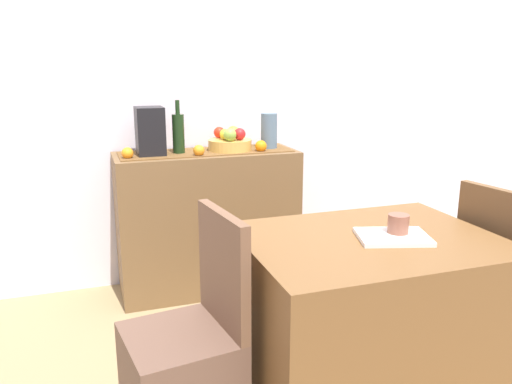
{
  "coord_description": "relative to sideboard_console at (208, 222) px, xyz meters",
  "views": [
    {
      "loc": [
        -0.88,
        -2.14,
        1.43
      ],
      "look_at": [
        -0.03,
        0.38,
        0.76
      ],
      "focal_mm": 36.04,
      "sensor_mm": 36.0,
      "label": 1
    }
  ],
  "objects": [
    {
      "name": "ceramic_vase",
      "position": [
        0.41,
        0.0,
        0.56
      ],
      "size": [
        0.1,
        0.1,
        0.23
      ],
      "primitive_type": "cylinder",
      "color": "slate",
      "rests_on": "sideboard_console"
    },
    {
      "name": "chair_near_window",
      "position": [
        -0.41,
        -1.33,
        -0.18
      ],
      "size": [
        0.45,
        0.45,
        0.9
      ],
      "color": "brown",
      "rests_on": "ground"
    },
    {
      "name": "orange_loose_near_bowl",
      "position": [
        0.32,
        -0.1,
        0.48
      ],
      "size": [
        0.07,
        0.07,
        0.07
      ],
      "primitive_type": "sphere",
      "color": "orange",
      "rests_on": "sideboard_console"
    },
    {
      "name": "fruit_bowl",
      "position": [
        0.15,
        0.0,
        0.49
      ],
      "size": [
        0.27,
        0.27,
        0.07
      ],
      "primitive_type": "cylinder",
      "color": "gold",
      "rests_on": "table_runner"
    },
    {
      "name": "sideboard_console",
      "position": [
        0.0,
        0.0,
        0.0
      ],
      "size": [
        1.12,
        0.42,
        0.9
      ],
      "primitive_type": "cube",
      "color": "brown",
      "rests_on": "ground"
    },
    {
      "name": "room_wall_rear",
      "position": [
        0.16,
        0.26,
        0.9
      ],
      "size": [
        6.4,
        0.06,
        2.7
      ],
      "primitive_type": "cube",
      "color": "silver",
      "rests_on": "ground"
    },
    {
      "name": "dining_table",
      "position": [
        0.37,
        -1.33,
        -0.08
      ],
      "size": [
        1.03,
        0.79,
        0.74
      ],
      "primitive_type": "cube",
      "color": "brown",
      "rests_on": "ground"
    },
    {
      "name": "open_book",
      "position": [
        0.44,
        -1.38,
        0.3
      ],
      "size": [
        0.33,
        0.28,
        0.02
      ],
      "primitive_type": "cube",
      "rotation": [
        0.0,
        0.0,
        -0.29
      ],
      "color": "white",
      "rests_on": "dining_table"
    },
    {
      "name": "apple_front",
      "position": [
        0.13,
        -0.07,
        0.56
      ],
      "size": [
        0.08,
        0.08,
        0.08
      ],
      "primitive_type": "sphere",
      "color": "#8BB042",
      "rests_on": "fruit_bowl"
    },
    {
      "name": "apple_rear",
      "position": [
        0.11,
        0.08,
        0.56
      ],
      "size": [
        0.07,
        0.07,
        0.07
      ],
      "primitive_type": "sphere",
      "color": "red",
      "rests_on": "fruit_bowl"
    },
    {
      "name": "orange_loose_end",
      "position": [
        -0.48,
        -0.08,
        0.48
      ],
      "size": [
        0.07,
        0.07,
        0.07
      ],
      "primitive_type": "sphere",
      "color": "orange",
      "rests_on": "sideboard_console"
    },
    {
      "name": "coffee_cup",
      "position": [
        0.47,
        -1.36,
        0.34
      ],
      "size": [
        0.09,
        0.09,
        0.1
      ],
      "primitive_type": "cylinder",
      "color": "brown",
      "rests_on": "dining_table"
    },
    {
      "name": "chair_by_corner",
      "position": [
        1.14,
        -1.33,
        -0.18
      ],
      "size": [
        0.46,
        0.46,
        0.9
      ],
      "color": "brown",
      "rests_on": "ground"
    },
    {
      "name": "apple_right",
      "position": [
        0.12,
        -0.0,
        0.55
      ],
      "size": [
        0.07,
        0.07,
        0.07
      ],
      "primitive_type": "sphere",
      "color": "gold",
      "rests_on": "fruit_bowl"
    },
    {
      "name": "table_runner",
      "position": [
        0.0,
        0.0,
        0.45
      ],
      "size": [
        1.05,
        0.32,
        0.01
      ],
      "primitive_type": "cube",
      "color": "brown",
      "rests_on": "sideboard_console"
    },
    {
      "name": "apple_upper",
      "position": [
        0.2,
        0.08,
        0.56
      ],
      "size": [
        0.07,
        0.07,
        0.07
      ],
      "primitive_type": "sphere",
      "color": "gold",
      "rests_on": "fruit_bowl"
    },
    {
      "name": "coffee_maker",
      "position": [
        -0.34,
        0.0,
        0.59
      ],
      "size": [
        0.16,
        0.18,
        0.29
      ],
      "primitive_type": "cube",
      "color": "black",
      "rests_on": "sideboard_console"
    },
    {
      "name": "ground_plane",
      "position": [
        0.16,
        -0.92,
        -0.46
      ],
      "size": [
        6.4,
        6.4,
        0.02
      ],
      "primitive_type": "cube",
      "color": "#978157",
      "rests_on": "ground"
    },
    {
      "name": "wine_bottle",
      "position": [
        -0.17,
        0.0,
        0.57
      ],
      "size": [
        0.07,
        0.07,
        0.32
      ],
      "color": "#193115",
      "rests_on": "sideboard_console"
    },
    {
      "name": "apple_center",
      "position": [
        0.2,
        -0.05,
        0.56
      ],
      "size": [
        0.07,
        0.07,
        0.07
      ],
      "primitive_type": "sphere",
      "color": "red",
      "rests_on": "fruit_bowl"
    },
    {
      "name": "orange_loose_mid",
      "position": [
        -0.07,
        -0.12,
        0.48
      ],
      "size": [
        0.07,
        0.07,
        0.07
      ],
      "primitive_type": "sphere",
      "color": "orange",
      "rests_on": "sideboard_console"
    }
  ]
}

